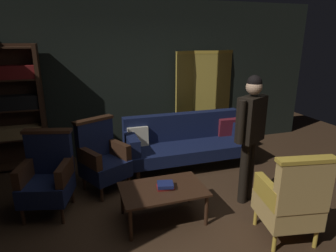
{
  "coord_description": "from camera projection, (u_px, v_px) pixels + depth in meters",
  "views": [
    {
      "loc": [
        -1.2,
        -2.88,
        2.14
      ],
      "look_at": [
        0.0,
        0.8,
        0.95
      ],
      "focal_mm": 30.95,
      "sensor_mm": 36.0,
      "label": 1
    }
  ],
  "objects": [
    {
      "name": "ground_plane",
      "position": [
        188.0,
        217.0,
        3.6
      ],
      "size": [
        10.0,
        10.0,
        0.0
      ],
      "primitive_type": "plane",
      "color": "#3D2819"
    },
    {
      "name": "back_wall",
      "position": [
        141.0,
        79.0,
        5.42
      ],
      "size": [
        7.2,
        0.1,
        2.8
      ],
      "primitive_type": "cube",
      "color": "black",
      "rests_on": "ground_plane"
    },
    {
      "name": "folding_screen",
      "position": [
        204.0,
        98.0,
        5.76
      ],
      "size": [
        1.3,
        0.3,
        1.9
      ],
      "color": "#B29338",
      "rests_on": "ground_plane"
    },
    {
      "name": "bookshelf",
      "position": [
        14.0,
        106.0,
        4.64
      ],
      "size": [
        0.9,
        0.32,
        2.05
      ],
      "color": "#382114",
      "rests_on": "ground_plane"
    },
    {
      "name": "velvet_couch",
      "position": [
        187.0,
        140.0,
        4.95
      ],
      "size": [
        2.12,
        0.78,
        0.88
      ],
      "color": "#382114",
      "rests_on": "ground_plane"
    },
    {
      "name": "coffee_table",
      "position": [
        163.0,
        192.0,
        3.45
      ],
      "size": [
        1.0,
        0.64,
        0.42
      ],
      "color": "#382114",
      "rests_on": "ground_plane"
    },
    {
      "name": "armchair_gilt_accent",
      "position": [
        291.0,
        200.0,
        3.06
      ],
      "size": [
        0.67,
        0.67,
        1.04
      ],
      "color": "gold",
      "rests_on": "ground_plane"
    },
    {
      "name": "armchair_wing_left",
      "position": [
        47.0,
        176.0,
        3.6
      ],
      "size": [
        0.71,
        0.71,
        1.04
      ],
      "color": "#382114",
      "rests_on": "ground_plane"
    },
    {
      "name": "armchair_wing_right",
      "position": [
        102.0,
        157.0,
        4.15
      ],
      "size": [
        0.78,
        0.78,
        1.04
      ],
      "color": "#382114",
      "rests_on": "ground_plane"
    },
    {
      "name": "standing_figure",
      "position": [
        250.0,
        129.0,
        3.69
      ],
      "size": [
        0.53,
        0.37,
        1.7
      ],
      "color": "black",
      "rests_on": "ground_plane"
    },
    {
      "name": "book_red_leather",
      "position": [
        165.0,
        187.0,
        3.44
      ],
      "size": [
        0.22,
        0.18,
        0.02
      ],
      "primitive_type": "cube",
      "rotation": [
        0.0,
        0.0,
        -0.14
      ],
      "color": "maroon",
      "rests_on": "coffee_table"
    },
    {
      "name": "book_navy_cloth",
      "position": [
        165.0,
        185.0,
        3.43
      ],
      "size": [
        0.22,
        0.21,
        0.04
      ],
      "primitive_type": "cube",
      "rotation": [
        0.0,
        0.0,
        -0.22
      ],
      "color": "navy",
      "rests_on": "book_red_leather"
    }
  ]
}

